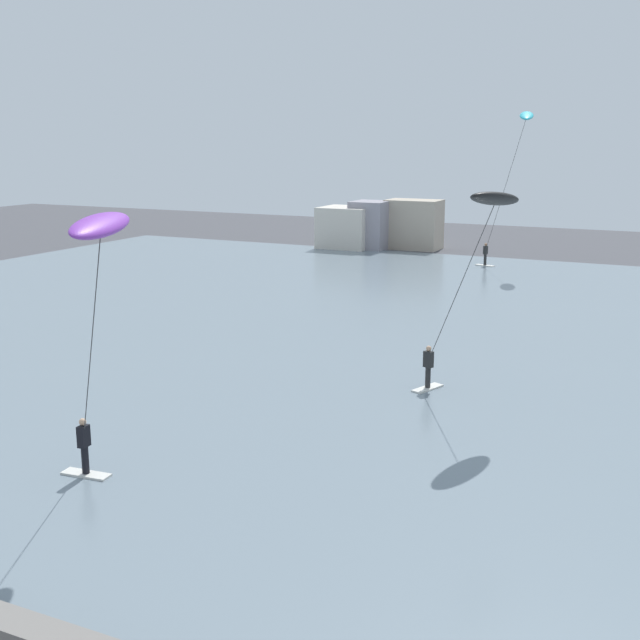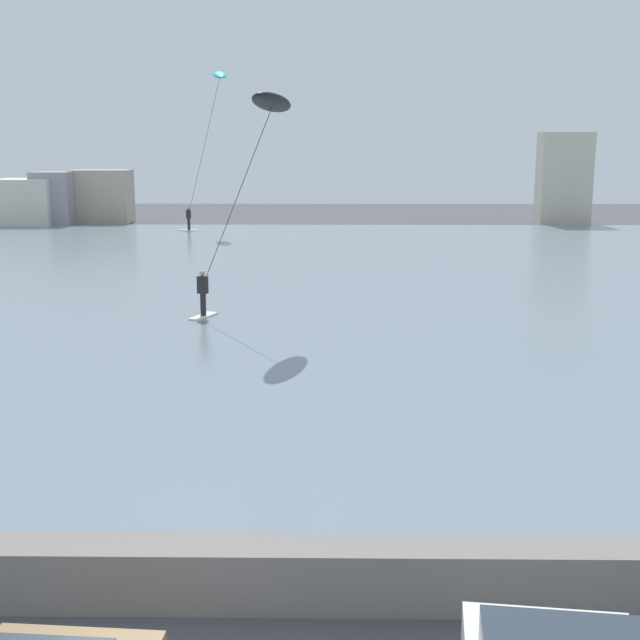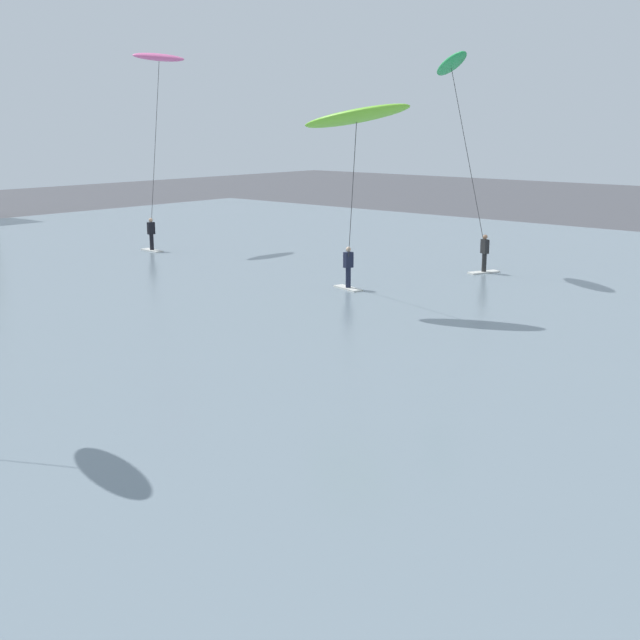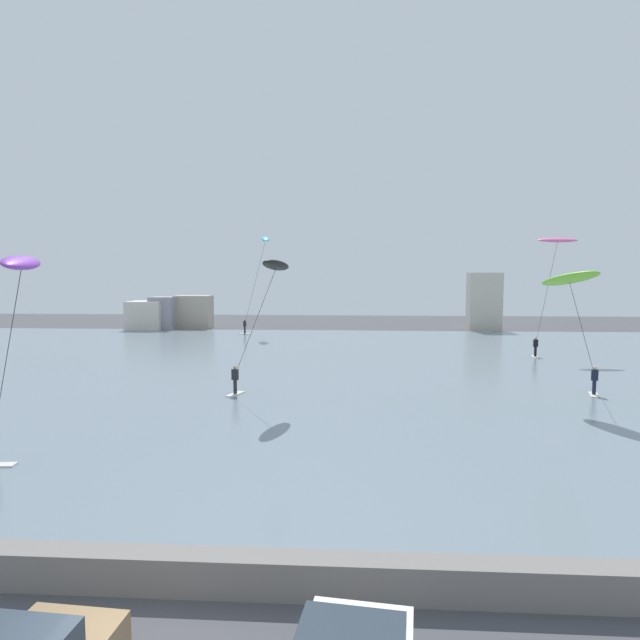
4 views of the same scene
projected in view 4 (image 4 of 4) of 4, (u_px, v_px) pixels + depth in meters
name	position (u px, v px, depth m)	size (l,w,h in m)	color
seawall_barrier	(184.00, 572.00, 11.70)	(60.00, 0.70, 0.85)	slate
water_bay	(302.00, 370.00, 38.28)	(84.00, 52.00, 0.10)	slate
far_shore_buildings	(261.00, 310.00, 65.88)	(44.82, 5.58, 6.92)	beige
kitesurfer_lime	(571.00, 287.00, 27.50)	(4.17, 4.95, 7.13)	silver
kitesurfer_black	(270.00, 281.00, 27.99)	(3.86, 3.90, 7.64)	silver
kitesurfer_pink	(555.00, 250.00, 43.75)	(3.70, 2.35, 9.73)	silver
kitesurfer_cyan	(263.00, 250.00, 59.09)	(3.91, 3.01, 10.93)	silver
kitesurfer_purple	(17.00, 289.00, 17.28)	(3.62, 2.97, 7.52)	silver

